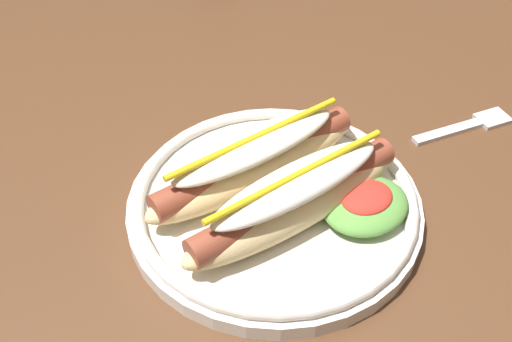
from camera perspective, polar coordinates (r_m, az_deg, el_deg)
name	(u,v)px	position (r m, az deg, el deg)	size (l,w,h in m)	color
dining_table	(189,202)	(0.71, -6.50, -2.96)	(1.22, 0.95, 0.74)	#51331E
hot_dog_plate	(278,193)	(0.54, 2.18, -2.17)	(0.27, 0.27, 0.08)	silver
fork	(469,125)	(0.69, 19.88, 4.16)	(0.12, 0.04, 0.00)	silver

